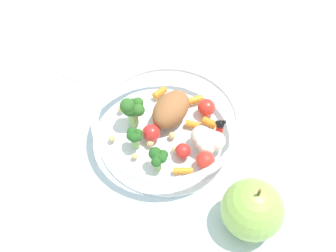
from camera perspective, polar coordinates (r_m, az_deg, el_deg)
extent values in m
plane|color=silver|center=(0.62, -0.42, -2.71)|extent=(2.40, 2.40, 0.00)
cylinder|color=white|center=(0.62, 0.00, -1.39)|extent=(0.22, 0.22, 0.01)
torus|color=white|center=(0.58, 0.00, 1.18)|extent=(0.23, 0.23, 0.01)
ellipsoid|color=#935B33|center=(0.62, 0.57, 2.51)|extent=(0.09, 0.08, 0.05)
cylinder|color=#7FAD5B|center=(0.60, -4.84, -2.39)|extent=(0.01, 0.01, 0.02)
sphere|color=#23561E|center=(0.59, -4.78, -1.11)|extent=(0.01, 0.01, 0.01)
sphere|color=#23561E|center=(0.58, -5.45, -0.95)|extent=(0.02, 0.02, 0.02)
sphere|color=#23561E|center=(0.58, -5.47, -1.49)|extent=(0.02, 0.02, 0.02)
sphere|color=#23561E|center=(0.58, -5.11, -1.75)|extent=(0.02, 0.02, 0.02)
sphere|color=#23561E|center=(0.57, -4.49, -1.68)|extent=(0.01, 0.01, 0.01)
sphere|color=#23561E|center=(0.58, -4.48, -1.10)|extent=(0.01, 0.01, 0.01)
cylinder|color=#7FAD5B|center=(0.57, -1.35, -5.81)|extent=(0.01, 0.01, 0.02)
sphere|color=#23561E|center=(0.56, -1.20, -4.28)|extent=(0.02, 0.02, 0.02)
sphere|color=#23561E|center=(0.56, -1.93, -4.15)|extent=(0.02, 0.02, 0.02)
sphere|color=#23561E|center=(0.55, -1.99, -4.61)|extent=(0.02, 0.02, 0.02)
sphere|color=#23561E|center=(0.55, -2.02, -5.35)|extent=(0.02, 0.02, 0.02)
sphere|color=#23561E|center=(0.55, -1.32, -5.10)|extent=(0.01, 0.01, 0.01)
sphere|color=#23561E|center=(0.55, -0.97, -4.81)|extent=(0.02, 0.02, 0.02)
sphere|color=#23561E|center=(0.56, -0.70, -4.32)|extent=(0.01, 0.01, 0.01)
cylinder|color=#8EB766|center=(0.62, -5.25, 1.21)|extent=(0.02, 0.02, 0.03)
sphere|color=#2D6023|center=(0.61, -5.29, 3.33)|extent=(0.02, 0.02, 0.02)
sphere|color=#2D6023|center=(0.61, -6.16, 3.34)|extent=(0.02, 0.02, 0.02)
sphere|color=#2D6023|center=(0.60, -6.09, 3.01)|extent=(0.02, 0.02, 0.02)
sphere|color=#2D6023|center=(0.60, -5.91, 2.41)|extent=(0.02, 0.02, 0.02)
sphere|color=#2D6023|center=(0.60, -5.27, 2.30)|extent=(0.02, 0.02, 0.02)
sphere|color=#2D6023|center=(0.59, -4.46, 2.42)|extent=(0.02, 0.02, 0.02)
sphere|color=#2D6023|center=(0.60, -4.52, 3.48)|extent=(0.02, 0.02, 0.02)
sphere|color=silver|center=(0.60, 6.01, -1.72)|extent=(0.03, 0.03, 0.03)
sphere|color=silver|center=(0.59, 4.99, -1.52)|extent=(0.03, 0.03, 0.03)
sphere|color=silver|center=(0.59, 5.55, -2.19)|extent=(0.02, 0.02, 0.02)
sphere|color=silver|center=(0.58, 5.32, -2.46)|extent=(0.03, 0.03, 0.03)
sphere|color=silver|center=(0.58, 5.81, -2.99)|extent=(0.03, 0.03, 0.03)
sphere|color=silver|center=(0.58, 7.11, -2.49)|extent=(0.03, 0.03, 0.03)
sphere|color=silver|center=(0.59, 6.55, -1.91)|extent=(0.02, 0.02, 0.02)
cube|color=yellow|center=(0.62, 7.63, -1.04)|extent=(0.02, 0.01, 0.00)
cylinder|color=red|center=(0.61, 7.73, -0.48)|extent=(0.01, 0.01, 0.02)
sphere|color=black|center=(0.60, 7.87, 0.29)|extent=(0.01, 0.01, 0.01)
sphere|color=black|center=(0.60, 7.41, 0.51)|extent=(0.01, 0.01, 0.01)
sphere|color=black|center=(0.60, 8.41, 0.58)|extent=(0.01, 0.01, 0.01)
cylinder|color=orange|center=(0.57, 2.26, -6.69)|extent=(0.01, 0.03, 0.01)
cylinder|color=orange|center=(0.62, 6.23, 0.52)|extent=(0.02, 0.03, 0.01)
cylinder|color=orange|center=(0.66, -1.26, 5.00)|extent=(0.03, 0.02, 0.01)
cylinder|color=orange|center=(0.62, 3.72, 0.27)|extent=(0.01, 0.02, 0.01)
cylinder|color=orange|center=(0.65, 3.89, 3.87)|extent=(0.03, 0.03, 0.01)
sphere|color=red|center=(0.60, -2.46, -0.84)|extent=(0.03, 0.03, 0.03)
sphere|color=red|center=(0.58, 2.24, -3.75)|extent=(0.02, 0.02, 0.02)
sphere|color=red|center=(0.63, 5.79, 2.78)|extent=(0.03, 0.03, 0.03)
sphere|color=red|center=(0.57, 5.63, -5.16)|extent=(0.03, 0.03, 0.03)
sphere|color=#D1B775|center=(0.56, 1.75, -7.89)|extent=(0.01, 0.01, 0.01)
sphere|color=tan|center=(0.61, -3.79, -0.88)|extent=(0.01, 0.01, 0.01)
sphere|color=tan|center=(0.59, -4.98, -4.52)|extent=(0.01, 0.01, 0.01)
sphere|color=#D1B775|center=(0.65, -4.30, 2.78)|extent=(0.01, 0.01, 0.01)
sphere|color=tan|center=(0.64, -7.05, 2.50)|extent=(0.01, 0.01, 0.01)
sphere|color=tan|center=(0.61, -8.42, -1.83)|extent=(0.01, 0.01, 0.01)
sphere|color=tan|center=(0.60, -2.70, -2.53)|extent=(0.01, 0.01, 0.01)
sphere|color=#D1B775|center=(0.61, 0.62, -1.41)|extent=(0.01, 0.01, 0.01)
sphere|color=#D1B775|center=(0.59, 1.04, -3.46)|extent=(0.01, 0.01, 0.01)
sphere|color=#8CB74C|center=(0.52, 12.50, -12.13)|extent=(0.08, 0.08, 0.08)
cylinder|color=brown|center=(0.48, 13.50, -9.68)|extent=(0.00, 0.00, 0.01)
cube|color=white|center=(0.77, -12.70, 10.12)|extent=(0.14, 0.14, 0.01)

